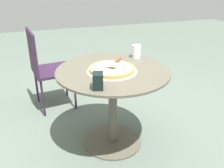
% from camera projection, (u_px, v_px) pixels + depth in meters
% --- Properties ---
extents(ground_plane, '(10.00, 10.00, 0.00)m').
position_uv_depth(ground_plane, '(113.00, 142.00, 2.35)').
color(ground_plane, '#59665A').
extents(patio_table, '(0.94, 0.94, 0.73)m').
position_uv_depth(patio_table, '(113.00, 93.00, 2.13)').
color(patio_table, '#575144').
rests_on(patio_table, ground).
extents(pizza_on_tray, '(0.41, 0.41, 0.05)m').
position_uv_depth(pizza_on_tray, '(112.00, 69.00, 2.01)').
color(pizza_on_tray, silver).
rests_on(pizza_on_tray, patio_table).
extents(pizza_server, '(0.18, 0.19, 0.02)m').
position_uv_depth(pizza_server, '(116.00, 62.00, 2.04)').
color(pizza_server, silver).
rests_on(pizza_server, pizza_on_tray).
extents(drinking_cup, '(0.08, 0.08, 0.12)m').
position_uv_depth(drinking_cup, '(136.00, 51.00, 2.30)').
color(drinking_cup, white).
rests_on(drinking_cup, patio_table).
extents(napkin_dispenser, '(0.09, 0.11, 0.11)m').
position_uv_depth(napkin_dispenser, '(98.00, 81.00, 1.71)').
color(napkin_dispenser, black).
rests_on(napkin_dispenser, patio_table).
extents(patio_chair_far, '(0.47, 0.47, 0.91)m').
position_uv_depth(patio_chair_far, '(45.00, 65.00, 2.73)').
color(patio_chair_far, '#321D37').
rests_on(patio_chair_far, ground).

